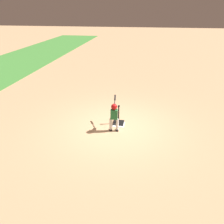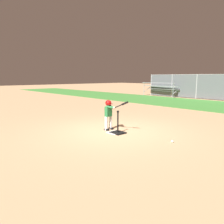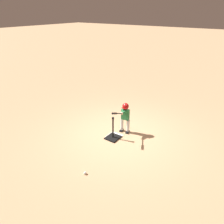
# 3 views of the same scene
# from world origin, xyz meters

# --- Properties ---
(ground_plane) EXTENTS (90.00, 90.00, 0.00)m
(ground_plane) POSITION_xyz_m (0.00, 0.00, 0.00)
(ground_plane) COLOR tan
(grass_outfield_strip) EXTENTS (56.00, 5.81, 0.02)m
(grass_outfield_strip) POSITION_xyz_m (0.00, 9.63, 0.01)
(grass_outfield_strip) COLOR #3D7F33
(grass_outfield_strip) RESTS_ON ground_plane
(home_plate) EXTENTS (0.44, 0.44, 0.02)m
(home_plate) POSITION_xyz_m (0.19, -0.09, 0.01)
(home_plate) COLOR white
(home_plate) RESTS_ON ground_plane
(batting_tee) EXTENTS (0.45, 0.41, 0.76)m
(batting_tee) POSITION_xyz_m (0.30, -0.07, 0.10)
(batting_tee) COLOR black
(batting_tee) RESTS_ON ground_plane
(batter_child) EXTENTS (0.98, 0.34, 1.09)m
(batter_child) POSITION_xyz_m (-0.24, 0.03, 0.68)
(batter_child) COLOR silver
(batter_child) RESTS_ON ground_plane
(baseball) EXTENTS (0.07, 0.07, 0.07)m
(baseball) POSITION_xyz_m (2.13, 0.35, 0.04)
(baseball) COLOR white
(baseball) RESTS_ON ground_plane
(bleachers_far_left) EXTENTS (3.82, 2.46, 1.35)m
(bleachers_far_left) POSITION_xyz_m (-7.06, 13.33, 0.66)
(bleachers_far_left) COLOR #93969E
(bleachers_far_left) RESTS_ON ground_plane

